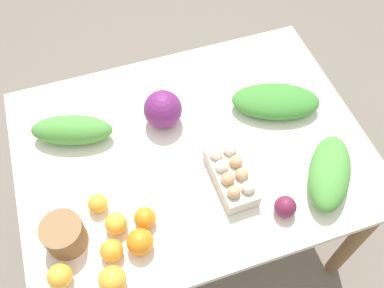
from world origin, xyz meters
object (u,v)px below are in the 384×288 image
(greens_bunch_scallion, at_px, (330,173))
(cabbage_purple, at_px, (163,109))
(orange_1, at_px, (116,224))
(orange_5, at_px, (60,276))
(orange_0, at_px, (112,251))
(paper_bag, at_px, (64,235))
(orange_4, at_px, (140,242))
(greens_bunch_kale, at_px, (72,130))
(beet_root, at_px, (285,207))
(egg_carton, at_px, (231,175))
(orange_2, at_px, (112,280))
(orange_3, at_px, (145,218))
(orange_6, at_px, (98,203))
(greens_bunch_chard, at_px, (276,101))

(greens_bunch_scallion, bearing_deg, cabbage_purple, -42.44)
(orange_1, height_order, orange_5, orange_5)
(cabbage_purple, bearing_deg, orange_0, 56.57)
(paper_bag, distance_m, orange_4, 0.23)
(greens_bunch_kale, xyz_separation_m, beet_root, (-0.60, 0.51, -0.01))
(greens_bunch_kale, bearing_deg, egg_carton, 143.86)
(orange_0, xyz_separation_m, orange_5, (0.16, 0.03, 0.00))
(orange_2, distance_m, orange_5, 0.16)
(greens_bunch_scallion, xyz_separation_m, orange_1, (0.72, -0.05, -0.01))
(cabbage_purple, distance_m, greens_bunch_scallion, 0.62)
(greens_bunch_scallion, relative_size, orange_4, 3.57)
(orange_3, height_order, orange_6, orange_3)
(beet_root, relative_size, orange_4, 0.86)
(orange_5, bearing_deg, greens_bunch_chard, -155.52)
(greens_bunch_chard, bearing_deg, orange_6, 15.47)
(orange_2, bearing_deg, greens_bunch_kale, -87.95)
(greens_bunch_chard, bearing_deg, beet_root, 69.60)
(orange_0, bearing_deg, orange_3, -149.85)
(orange_1, bearing_deg, cabbage_purple, -125.80)
(cabbage_purple, bearing_deg, greens_bunch_chard, 169.78)
(greens_bunch_scallion, distance_m, greens_bunch_kale, 0.91)
(orange_2, relative_size, orange_6, 1.26)
(egg_carton, xyz_separation_m, orange_6, (0.45, -0.04, -0.01))
(greens_bunch_kale, bearing_deg, greens_bunch_scallion, 150.40)
(egg_carton, distance_m, greens_bunch_kale, 0.59)
(cabbage_purple, relative_size, paper_bag, 1.09)
(cabbage_purple, xyz_separation_m, paper_bag, (0.42, 0.36, -0.02))
(egg_carton, xyz_separation_m, beet_root, (-0.12, 0.16, -0.01))
(greens_bunch_chard, relative_size, orange_6, 5.07)
(greens_bunch_chard, relative_size, orange_2, 4.01)
(greens_bunch_kale, height_order, beet_root, greens_bunch_kale)
(egg_carton, relative_size, orange_5, 3.29)
(orange_3, relative_size, orange_4, 0.83)
(orange_4, bearing_deg, greens_bunch_scallion, -177.44)
(paper_bag, height_order, greens_bunch_kale, paper_bag)
(orange_0, height_order, orange_3, same)
(orange_2, height_order, orange_4, orange_4)
(greens_bunch_kale, xyz_separation_m, orange_3, (-0.16, 0.40, -0.01))
(orange_0, bearing_deg, greens_bunch_chard, -152.57)
(beet_root, xyz_separation_m, orange_5, (0.72, -0.01, 0.00))
(orange_4, bearing_deg, greens_bunch_kale, -75.23)
(greens_bunch_kale, distance_m, orange_5, 0.52)
(paper_bag, bearing_deg, beet_root, 169.88)
(paper_bag, xyz_separation_m, beet_root, (-0.69, 0.12, -0.02))
(greens_bunch_kale, height_order, orange_5, greens_bunch_kale)
(orange_0, xyz_separation_m, orange_1, (-0.03, -0.08, 0.00))
(orange_3, bearing_deg, greens_bunch_chard, -153.16)
(paper_bag, height_order, orange_6, paper_bag)
(orange_1, height_order, orange_4, orange_4)
(orange_1, distance_m, orange_5, 0.22)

